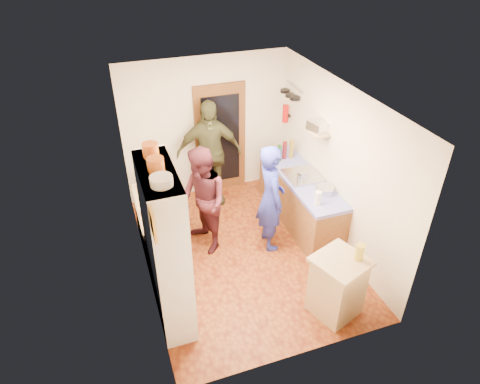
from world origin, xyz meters
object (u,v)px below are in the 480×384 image
island_base (337,288)px  person_back (210,154)px  person_left (203,200)px  person_hob (273,199)px  hutch_body (166,248)px  right_counter_base (300,200)px

island_base → person_back: bearing=104.5°
island_base → person_left: (-1.26, 1.93, 0.44)m
person_hob → person_left: (-1.02, 0.35, -0.01)m
hutch_body → island_base: size_ratio=2.56×
hutch_body → person_hob: (1.80, 0.86, -0.21)m
right_counter_base → person_left: bearing=-176.8°
island_base → person_left: 2.35m
right_counter_base → hutch_body: bearing=-152.5°
person_hob → person_back: 1.65m
right_counter_base → person_left: size_ratio=1.26×
person_left → person_back: bearing=146.5°
hutch_body → person_back: (1.24, 2.41, -0.11)m
hutch_body → person_left: (0.79, 1.21, -0.23)m
island_base → person_hob: bearing=99.0°
right_counter_base → person_back: bearing=138.7°
person_back → right_counter_base: bearing=-32.9°
person_hob → hutch_body: bearing=120.0°
hutch_body → person_back: size_ratio=1.11×
right_counter_base → person_hob: 0.95m
hutch_body → person_hob: size_ratio=1.24×
hutch_body → right_counter_base: bearing=27.5°
island_base → person_back: 3.28m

